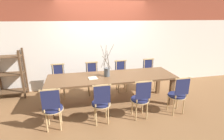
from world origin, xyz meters
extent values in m
plane|color=brown|center=(0.00, 0.00, 0.00)|extent=(16.00, 16.00, 0.00)
cube|color=silver|center=(0.00, 1.26, 0.98)|extent=(12.00, 0.06, 1.96)
cube|color=brown|center=(0.00, 0.00, 0.71)|extent=(3.00, 0.90, 0.04)
cube|color=brown|center=(-1.39, -0.35, 0.35)|extent=(0.09, 0.09, 0.69)
cube|color=brown|center=(1.39, -0.35, 0.35)|extent=(0.09, 0.09, 0.69)
cube|color=brown|center=(-1.39, 0.35, 0.35)|extent=(0.09, 0.09, 0.69)
cube|color=brown|center=(1.39, 0.35, 0.35)|extent=(0.09, 0.09, 0.69)
cylinder|color=#1E234C|center=(-1.30, -0.70, 0.42)|extent=(0.37, 0.37, 0.04)
cylinder|color=tan|center=(-1.30, -0.70, 0.40)|extent=(0.39, 0.39, 0.01)
cylinder|color=tan|center=(-1.42, -0.58, 0.20)|extent=(0.03, 0.03, 0.41)
cylinder|color=tan|center=(-1.18, -0.58, 0.20)|extent=(0.03, 0.03, 0.41)
cylinder|color=tan|center=(-1.42, -0.82, 0.20)|extent=(0.03, 0.03, 0.41)
cylinder|color=tan|center=(-1.18, -0.82, 0.20)|extent=(0.03, 0.03, 0.41)
cylinder|color=tan|center=(-1.43, -0.85, 0.66)|extent=(0.03, 0.03, 0.44)
cylinder|color=tan|center=(-1.17, -0.85, 0.66)|extent=(0.03, 0.03, 0.44)
cube|color=#1E234C|center=(-1.30, -0.86, 0.68)|extent=(0.31, 0.02, 0.35)
cube|color=tan|center=(-1.30, -0.85, 0.87)|extent=(0.35, 0.03, 0.03)
cylinder|color=#1E234C|center=(-0.38, -0.70, 0.42)|extent=(0.37, 0.37, 0.04)
cylinder|color=tan|center=(-0.38, -0.70, 0.40)|extent=(0.39, 0.39, 0.01)
cylinder|color=tan|center=(-0.50, -0.58, 0.20)|extent=(0.03, 0.03, 0.41)
cylinder|color=tan|center=(-0.26, -0.58, 0.20)|extent=(0.03, 0.03, 0.41)
cylinder|color=tan|center=(-0.50, -0.82, 0.20)|extent=(0.03, 0.03, 0.41)
cylinder|color=tan|center=(-0.26, -0.82, 0.20)|extent=(0.03, 0.03, 0.41)
cylinder|color=tan|center=(-0.51, -0.85, 0.66)|extent=(0.03, 0.03, 0.44)
cylinder|color=tan|center=(-0.25, -0.85, 0.66)|extent=(0.03, 0.03, 0.44)
cube|color=#1E234C|center=(-0.38, -0.86, 0.68)|extent=(0.31, 0.02, 0.35)
cube|color=tan|center=(-0.38, -0.85, 0.87)|extent=(0.35, 0.03, 0.03)
cylinder|color=#1E234C|center=(0.44, -0.70, 0.42)|extent=(0.37, 0.37, 0.04)
cylinder|color=tan|center=(0.44, -0.70, 0.40)|extent=(0.39, 0.39, 0.01)
cylinder|color=tan|center=(0.32, -0.58, 0.20)|extent=(0.03, 0.03, 0.41)
cylinder|color=tan|center=(0.56, -0.58, 0.20)|extent=(0.03, 0.03, 0.41)
cylinder|color=tan|center=(0.32, -0.82, 0.20)|extent=(0.03, 0.03, 0.41)
cylinder|color=tan|center=(0.56, -0.82, 0.20)|extent=(0.03, 0.03, 0.41)
cylinder|color=tan|center=(0.31, -0.85, 0.66)|extent=(0.03, 0.03, 0.44)
cylinder|color=tan|center=(0.57, -0.85, 0.66)|extent=(0.03, 0.03, 0.44)
cube|color=#1E234C|center=(0.44, -0.86, 0.68)|extent=(0.31, 0.02, 0.35)
cube|color=tan|center=(0.44, -0.85, 0.87)|extent=(0.35, 0.03, 0.03)
cylinder|color=#1E234C|center=(1.30, -0.70, 0.42)|extent=(0.37, 0.37, 0.04)
cylinder|color=tan|center=(1.30, -0.70, 0.40)|extent=(0.39, 0.39, 0.01)
cylinder|color=tan|center=(1.18, -0.58, 0.20)|extent=(0.03, 0.03, 0.41)
cylinder|color=tan|center=(1.42, -0.58, 0.20)|extent=(0.03, 0.03, 0.41)
cylinder|color=tan|center=(1.18, -0.82, 0.20)|extent=(0.03, 0.03, 0.41)
cylinder|color=tan|center=(1.42, -0.82, 0.20)|extent=(0.03, 0.03, 0.41)
cylinder|color=tan|center=(1.17, -0.85, 0.66)|extent=(0.03, 0.03, 0.44)
cylinder|color=tan|center=(1.43, -0.85, 0.66)|extent=(0.03, 0.03, 0.44)
cube|color=#1E234C|center=(1.30, -0.86, 0.68)|extent=(0.31, 0.02, 0.35)
cube|color=tan|center=(1.30, -0.85, 0.87)|extent=(0.35, 0.03, 0.03)
cylinder|color=#1E234C|center=(-1.29, 0.70, 0.42)|extent=(0.37, 0.37, 0.04)
cylinder|color=tan|center=(-1.29, 0.70, 0.40)|extent=(0.39, 0.39, 0.01)
cylinder|color=tan|center=(-1.17, 0.58, 0.20)|extent=(0.03, 0.03, 0.41)
cylinder|color=tan|center=(-1.41, 0.58, 0.20)|extent=(0.03, 0.03, 0.41)
cylinder|color=tan|center=(-1.17, 0.82, 0.20)|extent=(0.03, 0.03, 0.41)
cylinder|color=tan|center=(-1.41, 0.82, 0.20)|extent=(0.03, 0.03, 0.41)
cylinder|color=tan|center=(-1.16, 0.85, 0.66)|extent=(0.03, 0.03, 0.44)
cylinder|color=tan|center=(-1.42, 0.85, 0.66)|extent=(0.03, 0.03, 0.44)
cube|color=#1E234C|center=(-1.29, 0.86, 0.68)|extent=(0.31, 0.02, 0.35)
cube|color=tan|center=(-1.29, 0.85, 0.87)|extent=(0.35, 0.03, 0.03)
cylinder|color=#1E234C|center=(-0.39, 0.70, 0.42)|extent=(0.37, 0.37, 0.04)
cylinder|color=tan|center=(-0.39, 0.70, 0.40)|extent=(0.39, 0.39, 0.01)
cylinder|color=tan|center=(-0.27, 0.58, 0.20)|extent=(0.03, 0.03, 0.41)
cylinder|color=tan|center=(-0.51, 0.58, 0.20)|extent=(0.03, 0.03, 0.41)
cylinder|color=tan|center=(-0.27, 0.82, 0.20)|extent=(0.03, 0.03, 0.41)
cylinder|color=tan|center=(-0.51, 0.82, 0.20)|extent=(0.03, 0.03, 0.41)
cylinder|color=tan|center=(-0.26, 0.85, 0.66)|extent=(0.03, 0.03, 0.44)
cylinder|color=tan|center=(-0.52, 0.85, 0.66)|extent=(0.03, 0.03, 0.44)
cube|color=#1E234C|center=(-0.39, 0.86, 0.68)|extent=(0.31, 0.02, 0.35)
cube|color=tan|center=(-0.39, 0.85, 0.87)|extent=(0.35, 0.03, 0.03)
cylinder|color=#1E234C|center=(0.44, 0.70, 0.42)|extent=(0.37, 0.37, 0.04)
cylinder|color=tan|center=(0.44, 0.70, 0.40)|extent=(0.39, 0.39, 0.01)
cylinder|color=tan|center=(0.56, 0.58, 0.20)|extent=(0.03, 0.03, 0.41)
cylinder|color=tan|center=(0.32, 0.58, 0.20)|extent=(0.03, 0.03, 0.41)
cylinder|color=tan|center=(0.56, 0.82, 0.20)|extent=(0.03, 0.03, 0.41)
cylinder|color=tan|center=(0.32, 0.82, 0.20)|extent=(0.03, 0.03, 0.41)
cylinder|color=tan|center=(0.57, 0.85, 0.66)|extent=(0.03, 0.03, 0.44)
cylinder|color=tan|center=(0.31, 0.85, 0.66)|extent=(0.03, 0.03, 0.44)
cube|color=#1E234C|center=(0.44, 0.86, 0.68)|extent=(0.31, 0.02, 0.35)
cube|color=tan|center=(0.44, 0.85, 0.87)|extent=(0.35, 0.03, 0.03)
cylinder|color=#1E234C|center=(1.30, 0.70, 0.42)|extent=(0.37, 0.37, 0.04)
cylinder|color=tan|center=(1.30, 0.70, 0.40)|extent=(0.39, 0.39, 0.01)
cylinder|color=tan|center=(1.42, 0.58, 0.20)|extent=(0.03, 0.03, 0.41)
cylinder|color=tan|center=(1.18, 0.58, 0.20)|extent=(0.03, 0.03, 0.41)
cylinder|color=tan|center=(1.42, 0.82, 0.20)|extent=(0.03, 0.03, 0.41)
cylinder|color=tan|center=(1.18, 0.82, 0.20)|extent=(0.03, 0.03, 0.41)
cylinder|color=tan|center=(1.43, 0.85, 0.66)|extent=(0.03, 0.03, 0.44)
cylinder|color=tan|center=(1.17, 0.85, 0.66)|extent=(0.03, 0.03, 0.44)
cube|color=#1E234C|center=(1.30, 0.86, 0.68)|extent=(0.31, 0.02, 0.35)
cube|color=tan|center=(1.30, 0.85, 0.87)|extent=(0.35, 0.03, 0.03)
cylinder|color=#4C5156|center=(-0.12, 0.02, 0.83)|extent=(0.14, 0.14, 0.20)
cylinder|color=#473828|center=(-0.17, -0.06, 1.20)|extent=(0.17, 0.12, 0.54)
cylinder|color=#473828|center=(-0.10, -0.01, 1.15)|extent=(0.07, 0.05, 0.43)
cylinder|color=#473828|center=(-0.17, 0.10, 1.09)|extent=(0.18, 0.12, 0.32)
cylinder|color=#473828|center=(-0.15, 0.05, 1.19)|extent=(0.08, 0.07, 0.53)
cylinder|color=#473828|center=(-0.06, 0.14, 1.20)|extent=(0.25, 0.12, 0.54)
cylinder|color=#473828|center=(-0.09, -0.01, 1.12)|extent=(0.07, 0.07, 0.38)
cylinder|color=#473828|center=(-0.13, -0.08, 1.08)|extent=(0.21, 0.04, 0.31)
cube|color=beige|center=(-0.46, -0.06, 0.74)|extent=(0.21, 0.21, 0.02)
cube|color=#513823|center=(-2.18, 0.82, 0.64)|extent=(0.04, 0.04, 1.29)
cube|color=#513823|center=(-2.18, 1.17, 0.64)|extent=(0.04, 0.04, 1.29)
cube|color=#513823|center=(-2.51, 0.99, 0.15)|extent=(0.66, 0.35, 0.02)
cube|color=#513823|center=(-2.51, 0.99, 0.64)|extent=(0.66, 0.35, 0.02)
cube|color=#513823|center=(-2.51, 0.99, 1.11)|extent=(0.66, 0.35, 0.02)
camera|label=1|loc=(-0.85, -3.80, 2.10)|focal=28.00mm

